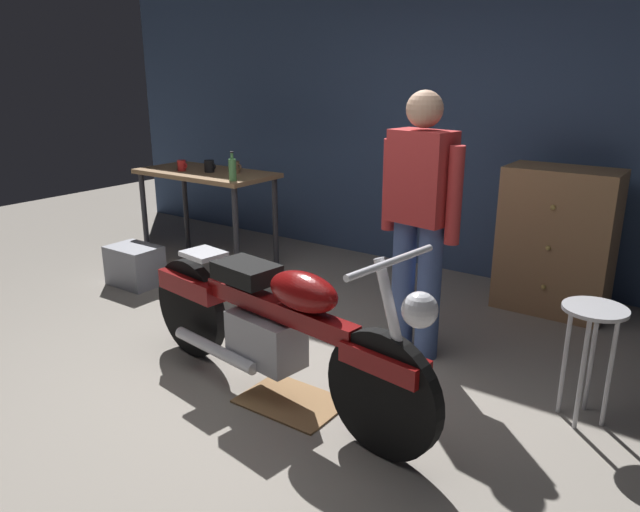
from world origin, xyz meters
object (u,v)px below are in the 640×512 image
object	(u,v)px
shop_stool	(592,333)
bottle	(232,169)
storage_bin	(135,265)
mug_brown_stoneware	(235,167)
mug_black_matte	(209,166)
person_standing	(419,215)
wooden_dresser	(557,241)
mug_red_diner	(182,165)
motorcycle	(273,324)

from	to	relation	value
shop_stool	bottle	distance (m)	3.03
storage_bin	mug_brown_stoneware	bearing A→B (deg)	61.49
storage_bin	bottle	distance (m)	1.20
mug_black_matte	storage_bin	bearing A→B (deg)	-107.19
person_standing	mug_black_matte	size ratio (longest dim) A/B	13.50
storage_bin	mug_brown_stoneware	distance (m)	1.22
wooden_dresser	mug_black_matte	world-z (taller)	wooden_dresser
person_standing	shop_stool	bearing A→B (deg)	179.15
storage_bin	mug_brown_stoneware	xyz separation A→B (m)	(0.45, 0.82, 0.78)
person_standing	mug_brown_stoneware	distance (m)	2.19
shop_stool	mug_red_diner	xyz separation A→B (m)	(-3.68, 0.62, 0.45)
wooden_dresser	bottle	world-z (taller)	bottle
mug_black_matte	bottle	world-z (taller)	bottle
person_standing	mug_red_diner	world-z (taller)	person_standing
person_standing	wooden_dresser	distance (m)	1.43
storage_bin	bottle	xyz separation A→B (m)	(0.69, 0.53, 0.83)
shop_stool	mug_black_matte	xyz separation A→B (m)	(-3.42, 0.71, 0.46)
mug_black_matte	mug_red_diner	bearing A→B (deg)	-160.59
person_standing	mug_brown_stoneware	xyz separation A→B (m)	(-2.10, 0.61, 0.03)
person_standing	mug_black_matte	world-z (taller)	person_standing
mug_brown_stoneware	bottle	size ratio (longest dim) A/B	0.49
storage_bin	mug_brown_stoneware	size ratio (longest dim) A/B	3.73
person_standing	shop_stool	world-z (taller)	person_standing
motorcycle	mug_red_diner	bearing A→B (deg)	156.01
motorcycle	mug_brown_stoneware	world-z (taller)	mug_brown_stoneware
motorcycle	wooden_dresser	world-z (taller)	wooden_dresser
mug_red_diner	mug_black_matte	distance (m)	0.28
storage_bin	shop_stool	bearing A→B (deg)	0.18
motorcycle	wooden_dresser	bearing A→B (deg)	76.21
mug_red_diner	storage_bin	bearing A→B (deg)	-86.85
shop_stool	bottle	world-z (taller)	bottle
motorcycle	wooden_dresser	size ratio (longest dim) A/B	1.98
mug_red_diner	wooden_dresser	bearing A→B (deg)	15.36
mug_black_matte	person_standing	bearing A→B (deg)	-12.36
shop_stool	mug_red_diner	size ratio (longest dim) A/B	5.88
shop_stool	mug_black_matte	size ratio (longest dim) A/B	5.18
bottle	mug_red_diner	bearing A→B (deg)	171.65
shop_stool	storage_bin	bearing A→B (deg)	-179.82
mug_red_diner	bottle	size ratio (longest dim) A/B	0.45
person_standing	bottle	size ratio (longest dim) A/B	6.93
mug_black_matte	wooden_dresser	bearing A→B (deg)	14.98
shop_stool	mug_red_diner	world-z (taller)	mug_red_diner
mug_red_diner	person_standing	bearing A→B (deg)	-9.19
wooden_dresser	bottle	distance (m)	2.61
storage_bin	mug_black_matte	size ratio (longest dim) A/B	3.56
mug_brown_stoneware	mug_red_diner	distance (m)	0.52
person_standing	wooden_dresser	bearing A→B (deg)	-102.81
wooden_dresser	bottle	bearing A→B (deg)	-158.03
mug_brown_stoneware	mug_red_diner	size ratio (longest dim) A/B	1.08
storage_bin	mug_black_matte	distance (m)	1.09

